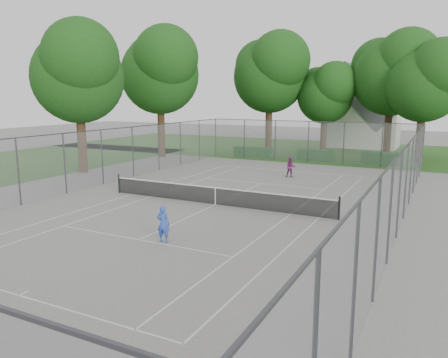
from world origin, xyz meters
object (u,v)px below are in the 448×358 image
at_px(tennis_net, 215,195).
at_px(house, 364,113).
at_px(girl_player, 163,224).
at_px(woman_player, 291,167).

distance_m(tennis_net, house, 31.59).
bearing_deg(girl_player, house, -101.20).
height_order(tennis_net, house, house).
distance_m(tennis_net, girl_player, 6.23).
height_order(tennis_net, woman_player, woman_player).
relative_size(house, woman_player, 6.53).
bearing_deg(tennis_net, woman_player, 84.07).
bearing_deg(house, girl_player, -91.75).
height_order(house, woman_player, house).
relative_size(girl_player, woman_player, 1.02).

